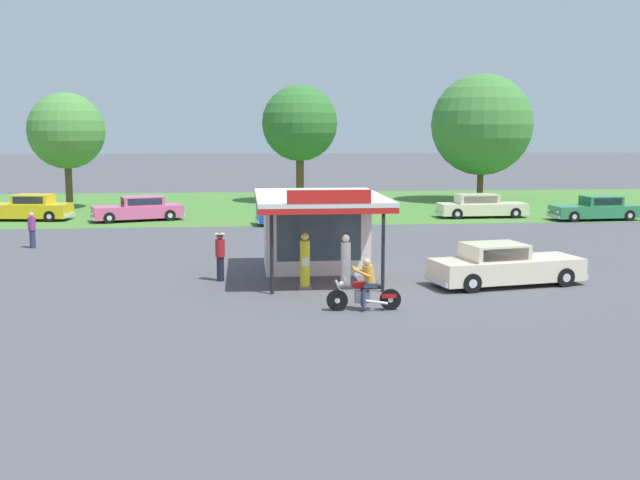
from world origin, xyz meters
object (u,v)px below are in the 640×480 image
Objects in this scene: motorcycle_with_rider at (365,289)px; featured_classic_sedan at (504,266)px; parked_car_back_row_centre_right at (481,207)px; parked_car_back_row_centre_left at (139,209)px; parked_car_back_row_left at (303,212)px; gas_pump_nearside at (305,263)px; gas_pump_offside at (346,264)px; parked_car_back_row_right at (596,209)px; bystander_admiring_sedan at (32,229)px; bystander_standing_back_lot at (220,255)px; parked_car_back_row_far_left at (27,208)px.

motorcycle_with_rider reaches higher than featured_classic_sedan.
parked_car_back_row_centre_right and parked_car_back_row_centre_left have the same top height.
parked_car_back_row_left is at bearing -16.38° from parked_car_back_row_centre_left.
gas_pump_nearside reaches higher than featured_classic_sedan.
gas_pump_nearside is 1.39m from gas_pump_offside.
gas_pump_nearside is at bearing -121.51° from parked_car_back_row_centre_right.
parked_car_back_row_centre_right is at bearing 65.21° from motorcycle_with_rider.
parked_car_back_row_right is (12.01, 18.45, -0.01)m from featured_classic_sedan.
bystander_admiring_sedan is (-13.23, 13.64, 0.22)m from motorcycle_with_rider.
parked_car_back_row_left is at bearing -178.44° from parked_car_back_row_right.
bystander_admiring_sedan is (-13.01, -7.60, 0.18)m from parked_car_back_row_left.
motorcycle_with_rider is 19.00m from bystander_admiring_sedan.
featured_classic_sedan is at bearing -53.76° from parked_car_back_row_centre_left.
bystander_standing_back_lot is at bearing 131.62° from motorcycle_with_rider.
gas_pump_nearside is at bearing -55.38° from parked_car_back_row_far_left.
parked_car_back_row_centre_left is (-8.29, 20.73, -0.20)m from gas_pump_nearside.
parked_car_back_row_right and parked_car_back_row_centre_left have the same top height.
gas_pump_nearside reaches higher than parked_car_back_row_centre_right.
gas_pump_nearside is 0.34× the size of featured_classic_sedan.
parked_car_back_row_far_left is (-21.88, 21.69, 0.04)m from featured_classic_sedan.
parked_car_back_row_centre_left is at bearing 111.79° from gas_pump_nearside.
parked_car_back_row_far_left is 16.67m from parked_car_back_row_left.
gas_pump_offside is at bearing -21.18° from bystander_standing_back_lot.
parked_car_back_row_left is at bearing 90.23° from gas_pump_offside.
bystander_admiring_sedan reaches higher than parked_car_back_row_left.
parked_car_back_row_far_left is at bearing 105.99° from bystander_admiring_sedan.
parked_car_back_row_right is (17.57, 18.38, -0.18)m from gas_pump_offside.
featured_classic_sedan is 1.00× the size of parked_car_back_row_centre_right.
parked_car_back_row_left is at bearing 107.40° from featured_classic_sedan.
gas_pump_offside reaches higher than featured_classic_sedan.
bystander_standing_back_lot is at bearing -74.24° from parked_car_back_row_centre_left.
parked_car_back_row_far_left is (-27.45, 1.20, 0.04)m from parked_car_back_row_centre_right.
parked_car_back_row_right is 3.15× the size of bystander_standing_back_lot.
parked_car_back_row_centre_left is (-27.25, 2.34, 0.02)m from parked_car_back_row_right.
parked_car_back_row_left is 17.64m from parked_car_back_row_right.
gas_pump_offside is 0.33× the size of parked_car_back_row_centre_right.
bystander_admiring_sedan is 12.32m from bystander_standing_back_lot.
bystander_admiring_sedan is 0.95× the size of bystander_standing_back_lot.
gas_pump_offside is 23.26m from parked_car_back_row_centre_right.
parked_car_back_row_centre_left is at bearing 105.76° from bystander_standing_back_lot.
parked_car_back_row_left is at bearing 85.78° from gas_pump_nearside.
motorcycle_with_rider is at bearing -87.46° from gas_pump_offside.
gas_pump_offside is 4.61m from bystander_standing_back_lot.
featured_classic_sedan is 3.42× the size of bystander_admiring_sedan.
gas_pump_offside reaches higher than parked_car_back_row_far_left.
featured_classic_sedan is 3.24× the size of bystander_standing_back_lot.
parked_car_back_row_right is 27.35m from parked_car_back_row_centre_left.
bystander_standing_back_lot is (-4.45, 5.01, 0.29)m from motorcycle_with_rider.
motorcycle_with_rider is 27.84m from parked_car_back_row_right.
parked_car_back_row_centre_right is at bearing 50.57° from bystander_standing_back_lot.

